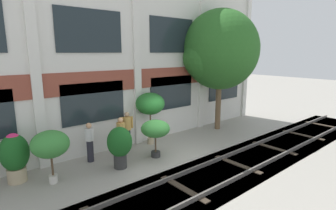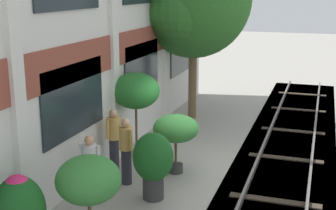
{
  "view_description": "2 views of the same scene",
  "coord_description": "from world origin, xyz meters",
  "px_view_note": "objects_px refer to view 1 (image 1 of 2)",
  "views": [
    {
      "loc": [
        -6.68,
        -7.82,
        4.32
      ],
      "look_at": [
        1.37,
        1.81,
        1.78
      ],
      "focal_mm": 28.0,
      "sensor_mm": 36.0,
      "label": 1
    },
    {
      "loc": [
        -11.53,
        -3.04,
        4.83
      ],
      "look_at": [
        1.18,
        1.23,
        1.41
      ],
      "focal_mm": 50.0,
      "sensor_mm": 36.0,
      "label": 2
    }
  ],
  "objects_px": {
    "potted_plant_glazed_jar": "(120,144)",
    "resident_watching_tracks": "(90,141)",
    "potted_plant_terracotta_small": "(50,145)",
    "resident_near_plants": "(127,129)",
    "broadleaf_tree": "(220,52)",
    "potted_plant_tall_urn": "(155,130)",
    "potted_plant_low_pan": "(150,104)",
    "resident_by_doorway": "(121,136)",
    "potted_plant_fluted_column": "(15,154)"
  },
  "relations": [
    {
      "from": "potted_plant_low_pan",
      "to": "potted_plant_terracotta_small",
      "type": "relative_size",
      "value": 1.36
    },
    {
      "from": "potted_plant_tall_urn",
      "to": "potted_plant_terracotta_small",
      "type": "relative_size",
      "value": 0.87
    },
    {
      "from": "broadleaf_tree",
      "to": "potted_plant_tall_urn",
      "type": "bearing_deg",
      "value": -168.93
    },
    {
      "from": "resident_watching_tracks",
      "to": "potted_plant_tall_urn",
      "type": "bearing_deg",
      "value": 147.78
    },
    {
      "from": "broadleaf_tree",
      "to": "potted_plant_tall_urn",
      "type": "relative_size",
      "value": 4.18
    },
    {
      "from": "potted_plant_tall_urn",
      "to": "resident_watching_tracks",
      "type": "xyz_separation_m",
      "value": [
        -2.3,
        1.3,
        -0.33
      ]
    },
    {
      "from": "broadleaf_tree",
      "to": "potted_plant_low_pan",
      "type": "bearing_deg",
      "value": 174.6
    },
    {
      "from": "potted_plant_fluted_column",
      "to": "potted_plant_glazed_jar",
      "type": "bearing_deg",
      "value": -21.44
    },
    {
      "from": "potted_plant_low_pan",
      "to": "resident_near_plants",
      "type": "distance_m",
      "value": 1.55
    },
    {
      "from": "potted_plant_glazed_jar",
      "to": "potted_plant_terracotta_small",
      "type": "relative_size",
      "value": 0.88
    },
    {
      "from": "potted_plant_low_pan",
      "to": "resident_watching_tracks",
      "type": "relative_size",
      "value": 1.54
    },
    {
      "from": "broadleaf_tree",
      "to": "potted_plant_terracotta_small",
      "type": "height_order",
      "value": "broadleaf_tree"
    },
    {
      "from": "broadleaf_tree",
      "to": "resident_near_plants",
      "type": "distance_m",
      "value": 6.59
    },
    {
      "from": "potted_plant_glazed_jar",
      "to": "resident_by_doorway",
      "type": "relative_size",
      "value": 0.95
    },
    {
      "from": "resident_near_plants",
      "to": "potted_plant_glazed_jar",
      "type": "bearing_deg",
      "value": -20.14
    },
    {
      "from": "broadleaf_tree",
      "to": "resident_watching_tracks",
      "type": "relative_size",
      "value": 4.12
    },
    {
      "from": "potted_plant_low_pan",
      "to": "potted_plant_terracotta_small",
      "type": "xyz_separation_m",
      "value": [
        -4.8,
        -1.03,
        -0.59
      ]
    },
    {
      "from": "potted_plant_tall_urn",
      "to": "potted_plant_terracotta_small",
      "type": "distance_m",
      "value": 4.03
    },
    {
      "from": "potted_plant_fluted_column",
      "to": "potted_plant_glazed_jar",
      "type": "xyz_separation_m",
      "value": [
        3.24,
        -1.27,
        -0.03
      ]
    },
    {
      "from": "potted_plant_tall_urn",
      "to": "resident_by_doorway",
      "type": "xyz_separation_m",
      "value": [
        -1.09,
        0.94,
        -0.28
      ]
    },
    {
      "from": "broadleaf_tree",
      "to": "potted_plant_tall_urn",
      "type": "distance_m",
      "value": 6.2
    },
    {
      "from": "potted_plant_tall_urn",
      "to": "resident_watching_tracks",
      "type": "bearing_deg",
      "value": 150.48
    },
    {
      "from": "broadleaf_tree",
      "to": "potted_plant_fluted_column",
      "type": "height_order",
      "value": "broadleaf_tree"
    },
    {
      "from": "resident_watching_tracks",
      "to": "resident_near_plants",
      "type": "bearing_deg",
      "value": -173.41
    },
    {
      "from": "resident_near_plants",
      "to": "resident_watching_tracks",
      "type": "bearing_deg",
      "value": -61.63
    },
    {
      "from": "potted_plant_glazed_jar",
      "to": "resident_near_plants",
      "type": "height_order",
      "value": "resident_near_plants"
    },
    {
      "from": "potted_plant_glazed_jar",
      "to": "resident_watching_tracks",
      "type": "bearing_deg",
      "value": 116.02
    },
    {
      "from": "potted_plant_glazed_jar",
      "to": "resident_near_plants",
      "type": "relative_size",
      "value": 0.94
    },
    {
      "from": "resident_by_doorway",
      "to": "resident_near_plants",
      "type": "height_order",
      "value": "resident_near_plants"
    },
    {
      "from": "potted_plant_terracotta_small",
      "to": "resident_by_doorway",
      "type": "xyz_separation_m",
      "value": [
        2.91,
        0.53,
        -0.44
      ]
    },
    {
      "from": "resident_near_plants",
      "to": "potted_plant_low_pan",
      "type": "bearing_deg",
      "value": 100.62
    },
    {
      "from": "broadleaf_tree",
      "to": "potted_plant_low_pan",
      "type": "xyz_separation_m",
      "value": [
        -4.45,
        0.42,
        -2.41
      ]
    },
    {
      "from": "potted_plant_fluted_column",
      "to": "potted_plant_terracotta_small",
      "type": "xyz_separation_m",
      "value": [
        0.91,
        -0.87,
        0.37
      ]
    },
    {
      "from": "potted_plant_fluted_column",
      "to": "potted_plant_low_pan",
      "type": "xyz_separation_m",
      "value": [
        5.71,
        0.15,
        0.96
      ]
    },
    {
      "from": "potted_plant_glazed_jar",
      "to": "resident_by_doorway",
      "type": "bearing_deg",
      "value": 57.96
    },
    {
      "from": "broadleaf_tree",
      "to": "resident_watching_tracks",
      "type": "xyz_separation_m",
      "value": [
        -7.54,
        0.28,
        -3.48
      ]
    },
    {
      "from": "potted_plant_low_pan",
      "to": "broadleaf_tree",
      "type": "bearing_deg",
      "value": -5.4
    },
    {
      "from": "potted_plant_fluted_column",
      "to": "resident_near_plants",
      "type": "distance_m",
      "value": 4.56
    },
    {
      "from": "potted_plant_tall_urn",
      "to": "potted_plant_glazed_jar",
      "type": "relative_size",
      "value": 0.99
    },
    {
      "from": "potted_plant_fluted_column",
      "to": "potted_plant_tall_urn",
      "type": "bearing_deg",
      "value": -14.72
    },
    {
      "from": "broadleaf_tree",
      "to": "resident_near_plants",
      "type": "height_order",
      "value": "broadleaf_tree"
    },
    {
      "from": "resident_watching_tracks",
      "to": "resident_near_plants",
      "type": "relative_size",
      "value": 0.95
    },
    {
      "from": "potted_plant_low_pan",
      "to": "potted_plant_glazed_jar",
      "type": "relative_size",
      "value": 1.55
    },
    {
      "from": "potted_plant_glazed_jar",
      "to": "potted_plant_terracotta_small",
      "type": "distance_m",
      "value": 2.4
    },
    {
      "from": "potted_plant_tall_urn",
      "to": "potted_plant_terracotta_small",
      "type": "height_order",
      "value": "potted_plant_terracotta_small"
    },
    {
      "from": "resident_watching_tracks",
      "to": "broadleaf_tree",
      "type": "bearing_deg",
      "value": 175.2
    },
    {
      "from": "potted_plant_glazed_jar",
      "to": "resident_by_doorway",
      "type": "height_order",
      "value": "resident_by_doorway"
    },
    {
      "from": "potted_plant_tall_urn",
      "to": "broadleaf_tree",
      "type": "bearing_deg",
      "value": 11.07
    },
    {
      "from": "potted_plant_terracotta_small",
      "to": "resident_near_plants",
      "type": "distance_m",
      "value": 3.85
    },
    {
      "from": "potted_plant_fluted_column",
      "to": "potted_plant_terracotta_small",
      "type": "height_order",
      "value": "potted_plant_terracotta_small"
    }
  ]
}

